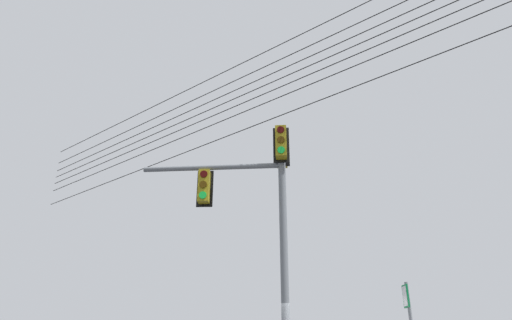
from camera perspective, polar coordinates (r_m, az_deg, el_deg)
signal_mast_assembly at (r=11.87m, az=0.72°, el=-5.45°), size 3.98×1.50×7.16m
overhead_wire_span at (r=13.97m, az=-0.34°, el=8.85°), size 20.51×6.52×3.27m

